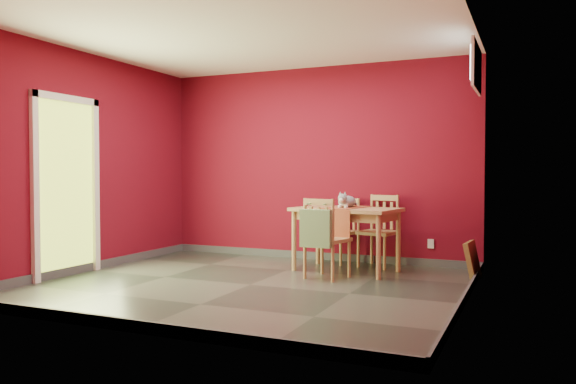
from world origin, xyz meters
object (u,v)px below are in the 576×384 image
at_px(tote_bag, 316,228).
at_px(cat, 347,199).
at_px(chair_far_right, 380,230).
at_px(dining_table, 346,216).
at_px(chair_far_left, 342,230).
at_px(chair_near, 325,238).
at_px(picture_frame, 473,261).

height_order(tote_bag, cat, cat).
bearing_deg(chair_far_right, dining_table, -118.45).
bearing_deg(chair_far_left, chair_near, -81.03).
bearing_deg(dining_table, chair_far_left, 112.23).
relative_size(dining_table, chair_near, 1.46).
bearing_deg(tote_bag, dining_table, 83.00).
distance_m(tote_bag, cat, 0.87).
xyz_separation_m(chair_far_left, chair_far_right, (0.54, -0.09, 0.03)).
bearing_deg(chair_far_right, chair_far_left, 170.44).
xyz_separation_m(chair_near, picture_frame, (1.56, 0.58, -0.25)).
bearing_deg(dining_table, picture_frame, 0.63).
bearing_deg(tote_bag, chair_near, 82.32).
relative_size(chair_far_right, tote_bag, 1.90).
height_order(tote_bag, picture_frame, tote_bag).
height_order(chair_far_right, tote_bag, chair_far_right).
xyz_separation_m(chair_near, cat, (0.07, 0.59, 0.42)).
height_order(chair_near, picture_frame, chair_near).
height_order(chair_far_left, cat, cat).
bearing_deg(chair_near, tote_bag, -97.68).
bearing_deg(chair_far_right, picture_frame, -23.09).
bearing_deg(chair_far_right, chair_near, -107.91).
bearing_deg(picture_frame, chair_far_right, 156.91).
relative_size(chair_far_left, picture_frame, 1.95).
height_order(chair_far_right, picture_frame, chair_far_right).
height_order(chair_far_right, cat, cat).
bearing_deg(chair_far_left, dining_table, -67.77).
height_order(dining_table, chair_far_left, chair_far_left).
distance_m(tote_bag, picture_frame, 1.82).
relative_size(tote_bag, cat, 1.17).
distance_m(chair_far_left, chair_far_right, 0.55).
height_order(chair_near, cat, cat).
distance_m(dining_table, chair_far_right, 0.64).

